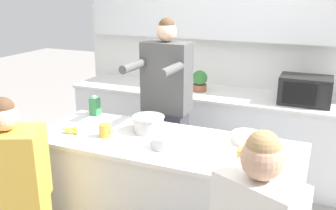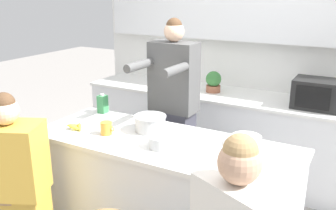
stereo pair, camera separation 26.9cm
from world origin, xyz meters
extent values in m
cube|color=silver|center=(0.00, 1.88, 1.35)|extent=(3.64, 0.06, 2.70)
cube|color=silver|center=(0.00, 1.77, 1.83)|extent=(3.35, 0.16, 0.75)
cube|color=silver|center=(0.00, 1.51, 0.44)|extent=(3.35, 0.65, 0.88)
cube|color=silver|center=(0.00, 1.51, 0.89)|extent=(3.38, 0.68, 0.03)
cube|color=silver|center=(0.00, 0.00, 0.48)|extent=(1.93, 0.70, 0.85)
cube|color=silver|center=(0.00, 0.00, 0.92)|extent=(1.97, 0.74, 0.03)
cylinder|color=#997047|center=(-0.79, -0.67, 0.65)|extent=(0.36, 0.36, 0.02)
cube|color=#383842|center=(-0.25, 0.62, 0.47)|extent=(0.35, 0.23, 0.95)
cube|color=#4C4C4C|center=(-0.25, 0.62, 1.25)|extent=(0.42, 0.23, 0.61)
cylinder|color=#4C4C4C|center=(-0.42, 0.34, 1.39)|extent=(0.08, 0.34, 0.07)
cylinder|color=#4C4C4C|center=(-0.08, 0.34, 1.39)|extent=(0.08, 0.34, 0.07)
sphere|color=#DBB293|center=(-0.25, 0.62, 1.64)|extent=(0.18, 0.18, 0.17)
sphere|color=#513823|center=(-0.25, 0.62, 1.69)|extent=(0.14, 0.14, 0.13)
cube|color=gold|center=(-0.76, -0.70, 0.90)|extent=(0.50, 0.44, 0.50)
sphere|color=#DBB293|center=(-0.76, -0.70, 1.24)|extent=(0.24, 0.24, 0.18)
sphere|color=#513823|center=(-0.76, -0.70, 1.29)|extent=(0.19, 0.19, 0.15)
sphere|color=tan|center=(0.80, -0.70, 1.25)|extent=(0.27, 0.27, 0.20)
sphere|color=#A37F51|center=(0.80, -0.70, 1.31)|extent=(0.21, 0.21, 0.16)
cylinder|color=#B7BABC|center=(-0.18, 0.12, 0.99)|extent=(0.23, 0.23, 0.11)
cylinder|color=#B7BABC|center=(-0.18, 0.12, 1.06)|extent=(0.25, 0.25, 0.01)
cylinder|color=#B7BABC|center=(-0.33, 0.12, 1.03)|extent=(0.05, 0.01, 0.01)
cylinder|color=#B7BABC|center=(-0.04, 0.12, 1.03)|extent=(0.05, 0.01, 0.01)
cylinder|color=silver|center=(0.55, 0.21, 0.97)|extent=(0.21, 0.21, 0.07)
cylinder|color=#B7BABC|center=(0.05, -0.11, 0.98)|extent=(0.18, 0.18, 0.08)
cylinder|color=orange|center=(0.60, -0.15, 0.99)|extent=(0.09, 0.09, 0.10)
torus|color=orange|center=(0.66, -0.15, 0.99)|extent=(0.04, 0.01, 0.04)
cylinder|color=orange|center=(-0.43, -0.10, 0.99)|extent=(0.09, 0.09, 0.10)
torus|color=orange|center=(-0.38, -0.10, 0.99)|extent=(0.04, 0.01, 0.04)
ellipsoid|color=yellow|center=(-0.71, -0.16, 0.96)|extent=(0.12, 0.05, 0.05)
ellipsoid|color=yellow|center=(-0.73, -0.12, 0.96)|extent=(0.09, 0.11, 0.05)
ellipsoid|color=yellow|center=(-0.68, -0.12, 0.96)|extent=(0.10, 0.10, 0.05)
cube|color=#38844C|center=(-0.78, 0.30, 1.02)|extent=(0.07, 0.07, 0.16)
cylinder|color=white|center=(-0.78, 0.30, 1.10)|extent=(0.03, 0.03, 0.02)
cube|color=black|center=(0.86, 1.46, 1.05)|extent=(0.48, 0.32, 0.27)
cube|color=black|center=(0.81, 1.30, 1.05)|extent=(0.30, 0.01, 0.21)
cylinder|color=#93563D|center=(-0.24, 1.51, 0.95)|extent=(0.16, 0.16, 0.07)
sphere|color=#387538|center=(-0.24, 1.51, 1.05)|extent=(0.17, 0.17, 0.17)
camera|label=1|loc=(1.01, -2.29, 1.99)|focal=40.00mm
camera|label=2|loc=(1.25, -2.17, 1.99)|focal=40.00mm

